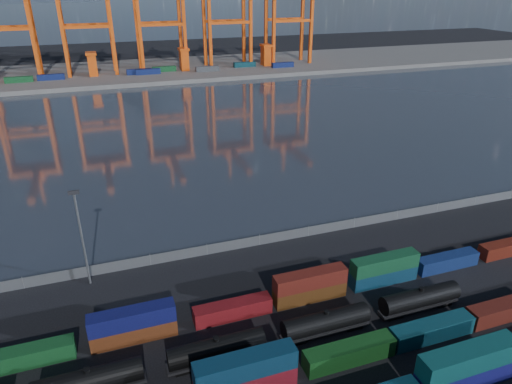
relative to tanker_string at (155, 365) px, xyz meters
name	(u,v)px	position (x,y,z in m)	size (l,w,h in m)	color
ground	(330,349)	(22.54, -2.88, -2.01)	(700.00, 700.00, 0.00)	black
harbor_water	(181,129)	(22.54, 102.12, -2.00)	(700.00, 700.00, 0.00)	#272E38
far_quay	(144,71)	(22.54, 207.12, -1.01)	(700.00, 70.00, 2.00)	#514F4C
container_row_mid	(436,328)	(37.38, -5.52, -0.42)	(141.81, 2.51, 5.35)	#3F4244
container_row_north	(245,303)	(13.99, 7.61, -0.04)	(127.78, 2.34, 4.99)	navy
tanker_string	(155,365)	(0.00, 0.00, 0.00)	(90.51, 2.79, 4.00)	black
waterfront_fence	(260,240)	(22.54, 25.12, -1.00)	(160.12, 0.12, 2.20)	#595B5E
yard_light_mast	(81,234)	(-7.46, 23.12, 7.29)	(1.60, 0.40, 16.60)	slate
quay_containers	(124,73)	(11.54, 192.58, 1.29)	(172.58, 10.99, 2.60)	navy
straddle_carriers	(139,61)	(20.04, 197.12, 5.81)	(140.00, 7.00, 11.10)	#F15211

